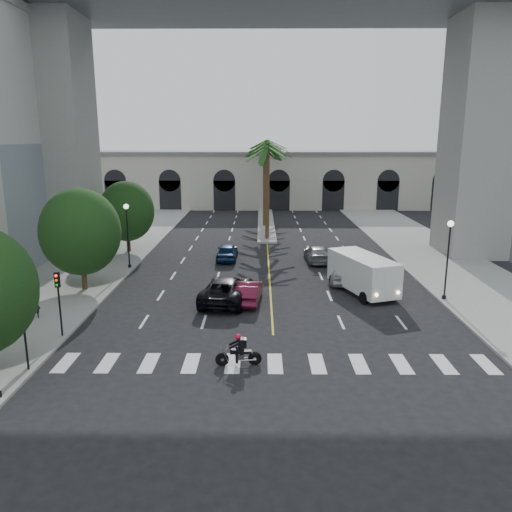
# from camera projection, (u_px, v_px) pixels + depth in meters

# --- Properties ---
(ground) EXTENTS (140.00, 140.00, 0.00)m
(ground) POSITION_uv_depth(u_px,v_px,m) (274.00, 350.00, 25.16)
(ground) COLOR black
(ground) RESTS_ON ground
(sidewalk_left) EXTENTS (8.00, 100.00, 0.15)m
(sidewalk_left) POSITION_uv_depth(u_px,v_px,m) (82.00, 271.00, 39.86)
(sidewalk_left) COLOR gray
(sidewalk_left) RESTS_ON ground
(sidewalk_right) EXTENTS (8.00, 100.00, 0.15)m
(sidewalk_right) POSITION_uv_depth(u_px,v_px,m) (458.00, 272.00, 39.61)
(sidewalk_right) COLOR gray
(sidewalk_right) RESTS_ON ground
(median) EXTENTS (2.00, 24.00, 0.20)m
(median) POSITION_uv_depth(u_px,v_px,m) (266.00, 223.00, 62.11)
(median) COLOR gray
(median) RESTS_ON ground
(pier_building) EXTENTS (71.00, 10.50, 8.50)m
(pier_building) POSITION_uv_depth(u_px,v_px,m) (265.00, 179.00, 77.70)
(pier_building) COLOR #B7B2A4
(pier_building) RESTS_ON ground
(bridge) EXTENTS (75.00, 13.00, 26.00)m
(bridge) POSITION_uv_depth(u_px,v_px,m) (309.00, 41.00, 42.28)
(bridge) COLOR gray
(bridge) RESTS_ON ground
(palm_a) EXTENTS (3.20, 3.20, 10.30)m
(palm_a) POSITION_uv_depth(u_px,v_px,m) (267.00, 152.00, 50.31)
(palm_a) COLOR #47331E
(palm_a) RESTS_ON ground
(palm_b) EXTENTS (3.20, 3.20, 10.60)m
(palm_b) POSITION_uv_depth(u_px,v_px,m) (268.00, 148.00, 54.14)
(palm_b) COLOR #47331E
(palm_b) RESTS_ON ground
(palm_c) EXTENTS (3.20, 3.20, 10.10)m
(palm_c) POSITION_uv_depth(u_px,v_px,m) (265.00, 152.00, 58.14)
(palm_c) COLOR #47331E
(palm_c) RESTS_ON ground
(palm_d) EXTENTS (3.20, 3.20, 10.90)m
(palm_d) POSITION_uv_depth(u_px,v_px,m) (267.00, 145.00, 61.86)
(palm_d) COLOR #47331E
(palm_d) RESTS_ON ground
(palm_e) EXTENTS (3.20, 3.20, 10.40)m
(palm_e) POSITION_uv_depth(u_px,v_px,m) (265.00, 148.00, 65.86)
(palm_e) COLOR #47331E
(palm_e) RESTS_ON ground
(palm_f) EXTENTS (3.20, 3.20, 10.70)m
(palm_f) POSITION_uv_depth(u_px,v_px,m) (267.00, 145.00, 69.69)
(palm_f) COLOR #47331E
(palm_f) RESTS_ON ground
(street_tree_mid) EXTENTS (5.44, 5.44, 7.21)m
(street_tree_mid) POSITION_uv_depth(u_px,v_px,m) (81.00, 232.00, 34.03)
(street_tree_mid) COLOR #382616
(street_tree_mid) RESTS_ON ground
(street_tree_far) EXTENTS (5.04, 5.04, 6.68)m
(street_tree_far) POSITION_uv_depth(u_px,v_px,m) (127.00, 211.00, 45.78)
(street_tree_far) COLOR #382616
(street_tree_far) RESTS_ON ground
(lamp_post_left_far) EXTENTS (0.40, 0.40, 5.35)m
(lamp_post_left_far) POSITION_uv_depth(u_px,v_px,m) (128.00, 230.00, 40.08)
(lamp_post_left_far) COLOR black
(lamp_post_left_far) RESTS_ON ground
(lamp_post_right) EXTENTS (0.40, 0.40, 5.35)m
(lamp_post_right) POSITION_uv_depth(u_px,v_px,m) (448.00, 253.00, 32.10)
(lamp_post_right) COLOR black
(lamp_post_right) RESTS_ON ground
(traffic_signal_near) EXTENTS (0.25, 0.18, 3.65)m
(traffic_signal_near) POSITION_uv_depth(u_px,v_px,m) (23.00, 321.00, 22.24)
(traffic_signal_near) COLOR black
(traffic_signal_near) RESTS_ON ground
(traffic_signal_far) EXTENTS (0.25, 0.18, 3.65)m
(traffic_signal_far) POSITION_uv_depth(u_px,v_px,m) (58.00, 293.00, 26.13)
(traffic_signal_far) COLOR black
(traffic_signal_far) RESTS_ON ground
(motorcycle_rider) EXTENTS (2.18, 0.59, 1.57)m
(motorcycle_rider) POSITION_uv_depth(u_px,v_px,m) (240.00, 351.00, 23.37)
(motorcycle_rider) COLOR black
(motorcycle_rider) RESTS_ON ground
(car_a) EXTENTS (2.22, 4.73, 1.57)m
(car_a) POSITION_uv_depth(u_px,v_px,m) (342.00, 272.00, 36.96)
(car_a) COLOR #B8B8BD
(car_a) RESTS_ON ground
(car_b) EXTENTS (1.93, 4.50, 1.44)m
(car_b) POSITION_uv_depth(u_px,v_px,m) (248.00, 291.00, 32.43)
(car_b) COLOR #571127
(car_b) RESTS_ON ground
(car_c) EXTENTS (3.60, 6.36, 1.68)m
(car_c) POSITION_uv_depth(u_px,v_px,m) (227.00, 289.00, 32.54)
(car_c) COLOR black
(car_c) RESTS_ON ground
(car_d) EXTENTS (2.07, 4.78, 1.37)m
(car_d) POSITION_uv_depth(u_px,v_px,m) (317.00, 254.00, 43.08)
(car_d) COLOR slate
(car_d) RESTS_ON ground
(car_e) EXTENTS (1.80, 4.36, 1.48)m
(car_e) POSITION_uv_depth(u_px,v_px,m) (227.00, 252.00, 43.73)
(car_e) COLOR #10284E
(car_e) RESTS_ON ground
(cargo_van) EXTENTS (4.15, 6.54, 2.61)m
(cargo_van) POSITION_uv_depth(u_px,v_px,m) (363.00, 273.00, 34.21)
(cargo_van) COLOR silver
(cargo_van) RESTS_ON ground
(pedestrian_a) EXTENTS (0.74, 0.64, 1.72)m
(pedestrian_a) POSITION_uv_depth(u_px,v_px,m) (34.00, 304.00, 29.09)
(pedestrian_a) COLOR black
(pedestrian_a) RESTS_ON sidewalk_left
(pedestrian_b) EXTENTS (0.94, 0.78, 1.76)m
(pedestrian_b) POSITION_uv_depth(u_px,v_px,m) (5.00, 286.00, 32.50)
(pedestrian_b) COLOR black
(pedestrian_b) RESTS_ON sidewalk_left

